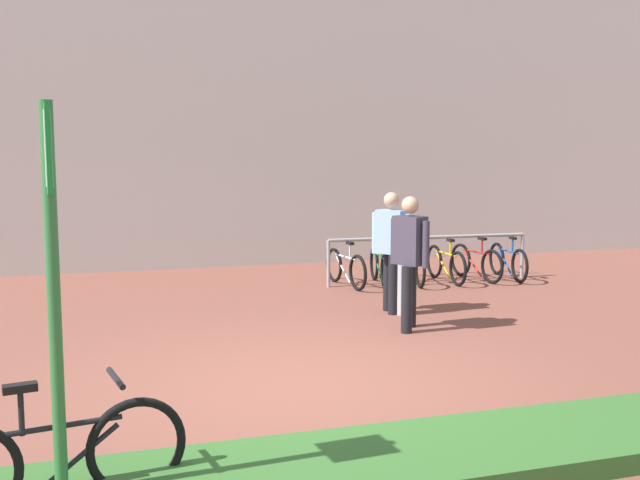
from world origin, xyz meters
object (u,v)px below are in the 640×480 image
(person_shirt_white, at_px, (391,244))
(bike_rack_cluster, at_px, (429,263))
(bollard_steel, at_px, (403,283))
(parking_sign_post, at_px, (52,252))
(person_suited_dark, at_px, (409,254))
(bike_at_sign, at_px, (56,458))

(person_shirt_white, bearing_deg, bike_rack_cluster, 52.46)
(bike_rack_cluster, bearing_deg, bollard_steel, -123.36)
(parking_sign_post, distance_m, person_suited_dark, 5.69)
(parking_sign_post, distance_m, bike_at_sign, 1.32)
(person_suited_dark, bearing_deg, bike_at_sign, -137.33)
(parking_sign_post, height_order, person_suited_dark, parking_sign_post)
(bike_rack_cluster, bearing_deg, person_suited_dark, -119.82)
(bike_rack_cluster, distance_m, person_shirt_white, 2.74)
(bike_at_sign, bearing_deg, person_suited_dark, 42.67)
(bollard_steel, relative_size, person_shirt_white, 0.52)
(parking_sign_post, bearing_deg, person_suited_dark, 43.79)
(person_suited_dark, bearing_deg, bike_rack_cluster, 60.18)
(bike_at_sign, xyz_separation_m, bollard_steel, (4.40, 4.63, 0.10))
(parking_sign_post, xyz_separation_m, bike_rack_cluster, (5.88, 7.06, -1.32))
(bike_at_sign, height_order, bike_rack_cluster, bike_at_sign)
(bike_at_sign, relative_size, bike_rack_cluster, 0.44)
(bollard_steel, relative_size, person_suited_dark, 0.52)
(person_suited_dark, bearing_deg, bollard_steel, 71.30)
(bike_at_sign, distance_m, bollard_steel, 6.39)
(parking_sign_post, height_order, bike_at_sign, parking_sign_post)
(parking_sign_post, height_order, bollard_steel, parking_sign_post)
(parking_sign_post, relative_size, bollard_steel, 2.84)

